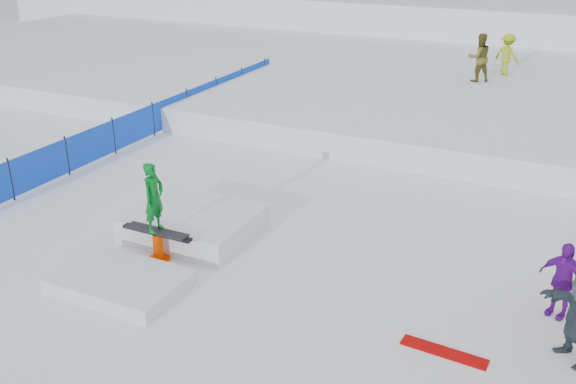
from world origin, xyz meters
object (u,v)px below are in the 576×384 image
at_px(spectator_purple, 562,280).
at_px(jib_rail_feature, 175,236).
at_px(safety_fence, 153,119).
at_px(walker_olive, 479,58).
at_px(walker_ygreen, 507,55).

bearing_deg(spectator_purple, jib_rail_feature, -150.48).
relative_size(safety_fence, walker_olive, 9.04).
bearing_deg(safety_fence, walker_olive, 45.70).
height_order(walker_ygreen, jib_rail_feature, walker_ygreen).
bearing_deg(jib_rail_feature, walker_olive, 77.08).
bearing_deg(safety_fence, spectator_purple, -22.47).
distance_m(safety_fence, walker_olive, 12.13).
height_order(walker_olive, walker_ygreen, walker_olive).
bearing_deg(spectator_purple, safety_fence, -179.66).
distance_m(safety_fence, jib_rail_feature, 7.90).
bearing_deg(walker_olive, safety_fence, 10.26).
xyz_separation_m(walker_ygreen, jib_rail_feature, (-4.15, -16.23, -1.29)).
relative_size(walker_ygreen, spectator_purple, 1.12).
bearing_deg(spectator_purple, walker_ygreen, 124.93).
height_order(safety_fence, jib_rail_feature, jib_rail_feature).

